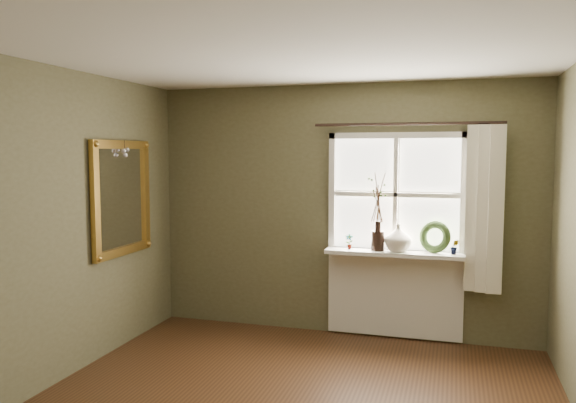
# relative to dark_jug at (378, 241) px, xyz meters

# --- Properties ---
(ceiling) EXTENTS (4.50, 4.50, 0.00)m
(ceiling) POSITION_rel_dark_jug_xyz_m (-0.39, -2.12, 1.58)
(ceiling) COLOR silver
(ceiling) RESTS_ON ground
(wall_back) EXTENTS (4.00, 0.10, 2.60)m
(wall_back) POSITION_rel_dark_jug_xyz_m (-0.39, 0.18, 0.28)
(wall_back) COLOR brown
(wall_back) RESTS_ON ground
(wall_left) EXTENTS (0.10, 4.50, 2.60)m
(wall_left) POSITION_rel_dark_jug_xyz_m (-2.44, -2.12, 0.28)
(wall_left) COLOR brown
(wall_left) RESTS_ON ground
(wall_front) EXTENTS (4.00, 0.10, 2.60)m
(wall_front) POSITION_rel_dark_jug_xyz_m (-0.39, -4.42, 0.28)
(wall_front) COLOR brown
(wall_front) RESTS_ON ground
(window_frame) EXTENTS (1.36, 0.06, 1.24)m
(window_frame) POSITION_rel_dark_jug_xyz_m (0.16, 0.11, 0.46)
(window_frame) COLOR white
(window_frame) RESTS_ON wall_back
(window_sill) EXTENTS (1.36, 0.26, 0.04)m
(window_sill) POSITION_rel_dark_jug_xyz_m (0.16, 0.00, -0.12)
(window_sill) COLOR white
(window_sill) RESTS_ON wall_back
(window_apron) EXTENTS (1.36, 0.04, 0.88)m
(window_apron) POSITION_rel_dark_jug_xyz_m (0.16, 0.11, -0.56)
(window_apron) COLOR white
(window_apron) RESTS_ON ground
(dark_jug) EXTENTS (0.15, 0.15, 0.20)m
(dark_jug) POSITION_rel_dark_jug_xyz_m (0.00, 0.00, 0.00)
(dark_jug) COLOR black
(dark_jug) RESTS_ON window_sill
(cream_vase) EXTENTS (0.28, 0.28, 0.27)m
(cream_vase) POSITION_rel_dark_jug_xyz_m (0.20, 0.00, 0.04)
(cream_vase) COLOR beige
(cream_vase) RESTS_ON window_sill
(wreath) EXTENTS (0.35, 0.25, 0.33)m
(wreath) POSITION_rel_dark_jug_xyz_m (0.55, 0.04, 0.02)
(wreath) COLOR #2A401C
(wreath) RESTS_ON window_sill
(potted_plant_left) EXTENTS (0.09, 0.07, 0.16)m
(potted_plant_left) POSITION_rel_dark_jug_xyz_m (-0.29, 0.00, -0.02)
(potted_plant_left) COLOR #2A401C
(potted_plant_left) RESTS_ON window_sill
(potted_plant_right) EXTENTS (0.08, 0.07, 0.15)m
(potted_plant_right) POSITION_rel_dark_jug_xyz_m (0.74, 0.00, -0.03)
(potted_plant_right) COLOR #2A401C
(potted_plant_right) RESTS_ON window_sill
(curtain) EXTENTS (0.36, 0.12, 1.59)m
(curtain) POSITION_rel_dark_jug_xyz_m (1.00, 0.01, 0.35)
(curtain) COLOR silver
(curtain) RESTS_ON wall_back
(curtain_rod) EXTENTS (1.84, 0.03, 0.03)m
(curtain_rod) POSITION_rel_dark_jug_xyz_m (0.26, 0.05, 1.16)
(curtain_rod) COLOR black
(curtain_rod) RESTS_ON wall_back
(gilt_mirror) EXTENTS (0.10, 0.93, 1.11)m
(gilt_mirror) POSITION_rel_dark_jug_xyz_m (-2.35, -0.87, 0.45)
(gilt_mirror) COLOR white
(gilt_mirror) RESTS_ON wall_left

